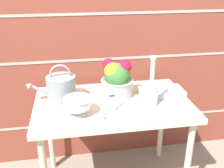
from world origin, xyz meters
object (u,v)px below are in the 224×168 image
(figurine_vase, at_px, (112,101))
(watering_can, at_px, (61,88))
(flower_planter, at_px, (117,79))
(crystal_pedestal_bowl, at_px, (77,103))
(glass_decanter, at_px, (151,90))
(wire_tray, at_px, (161,93))

(figurine_vase, bearing_deg, watering_can, 146.66)
(watering_can, distance_m, flower_planter, 0.40)
(crystal_pedestal_bowl, distance_m, flower_planter, 0.38)
(glass_decanter, relative_size, wire_tray, 1.09)
(watering_can, height_order, figurine_vase, watering_can)
(watering_can, xyz_separation_m, figurine_vase, (0.32, -0.21, -0.02))
(crystal_pedestal_bowl, xyz_separation_m, wire_tray, (0.62, 0.19, -0.07))
(glass_decanter, bearing_deg, flower_planter, 137.96)
(crystal_pedestal_bowl, bearing_deg, watering_can, 115.61)
(watering_can, xyz_separation_m, crystal_pedestal_bowl, (0.10, -0.21, -0.01))
(glass_decanter, bearing_deg, wire_tray, 48.06)
(wire_tray, bearing_deg, watering_can, 178.58)
(crystal_pedestal_bowl, distance_m, glass_decanter, 0.50)
(watering_can, xyz_separation_m, wire_tray, (0.72, -0.02, -0.08))
(flower_planter, xyz_separation_m, figurine_vase, (-0.08, -0.23, -0.05))
(figurine_vase, relative_size, wire_tray, 0.57)
(watering_can, bearing_deg, wire_tray, -1.42)
(flower_planter, relative_size, wire_tray, 0.86)
(crystal_pedestal_bowl, xyz_separation_m, flower_planter, (0.29, 0.23, 0.05))
(flower_planter, distance_m, wire_tray, 0.35)
(crystal_pedestal_bowl, height_order, figurine_vase, figurine_vase)
(watering_can, xyz_separation_m, glass_decanter, (0.59, -0.16, 0.02))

